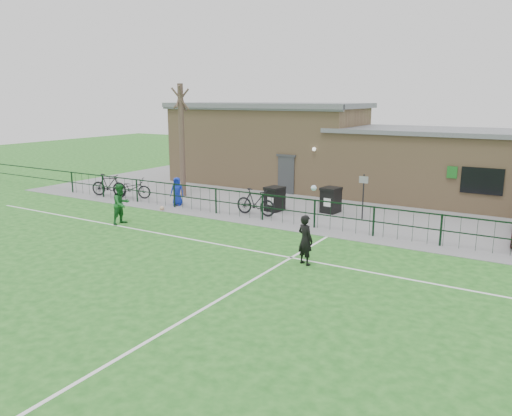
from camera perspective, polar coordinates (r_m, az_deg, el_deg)
The scene contains 18 objects.
ground at distance 14.89m, azimuth -10.17°, elevation -8.49°, with size 90.00×90.00×0.00m, color #1E5E1B.
paving_strip at distance 26.13m, azimuth 9.74°, elevation 0.70°, with size 34.00×13.00×0.02m, color slate.
pitch_line_touch at distance 21.06m, azimuth 3.97°, elevation -2.03°, with size 28.00×0.10×0.01m, color white.
pitch_line_mid at distance 17.90m, azimuth -1.67°, elevation -4.65°, with size 28.00×0.10×0.01m, color white.
pitch_line_perp at distance 13.73m, azimuth -3.79°, elevation -10.15°, with size 0.10×16.00×0.01m, color white.
perimeter_fence at distance 21.10m, azimuth 4.24°, elevation -0.34°, with size 28.00×0.10×1.20m, color black.
bare_tree at distance 27.19m, azimuth -8.48°, elevation 7.58°, with size 0.30×0.30×6.00m, color #4A372D.
wheelie_bin_left at distance 23.60m, azimuth 2.15°, elevation 0.95°, with size 0.70×0.80×1.06m, color black.
wheelie_bin_right at distance 23.51m, azimuth 8.54°, elevation 0.81°, with size 0.72×0.82×1.10m, color black.
sign_post at distance 22.41m, azimuth 12.14°, elevation 1.27°, with size 0.06×0.06×2.00m, color black.
bicycle_b at distance 28.29m, azimuth -16.48°, elevation 2.53°, with size 0.57×2.01×1.21m, color black.
bicycle_c at distance 27.36m, azimuth -13.99°, elevation 2.22°, with size 0.72×2.07×1.09m, color black.
bicycle_d at distance 22.70m, azimuth -0.04°, elevation 0.69°, with size 0.57×2.03×1.22m, color black.
spectator_child at distance 25.10m, azimuth -9.00°, elevation 1.90°, with size 0.69×0.45×1.40m, color #1229AF.
goalkeeper_kick at distance 16.18m, azimuth 5.68°, elevation -3.45°, with size 1.61×3.46×2.04m.
outfield_player at distance 21.92m, azimuth -15.14°, elevation 0.45°, with size 0.84×0.66×1.73m, color #1C6328.
ball_ground at distance 24.25m, azimuth -10.70°, elevation -0.02°, with size 0.22×0.22×0.22m, color silver.
clubhouse at distance 28.87m, azimuth 10.49°, elevation 6.24°, with size 24.25×5.40×4.96m.
Camera 1 is at (9.33, -10.33, 5.30)m, focal length 35.00 mm.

